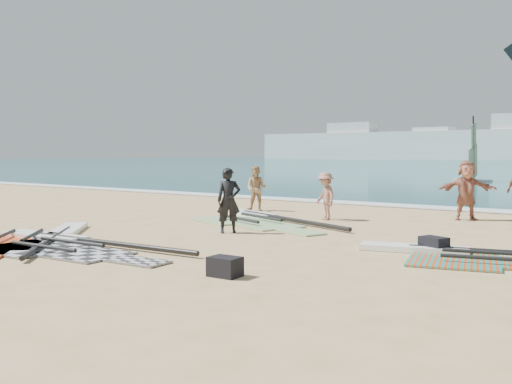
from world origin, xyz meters
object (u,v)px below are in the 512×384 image
Objects in this scene: rig_grey at (60,244)px; gear_bag_far at (434,245)px; rig_orange at (466,256)px; beachgoer_mid at (325,196)px; person_wetsuit at (229,200)px; beachgoer_left at (256,188)px; gear_bag_near at (225,267)px; rig_red at (40,237)px; rig_green at (254,219)px; beachgoer_right at (466,190)px.

rig_grey is 8.22m from gear_bag_far.
rig_orange is 3.61× the size of beachgoer_mid.
beachgoer_left is (-2.72, 5.02, -0.04)m from person_wetsuit.
gear_bag_near is at bearing -37.98° from beachgoer_mid.
rig_grey is at bearing 177.17° from gear_bag_near.
beachgoer_left reaches higher than rig_red.
beachgoer_mid reaches higher than rig_orange.
rig_grey is 8.72m from rig_orange.
rig_green is 3.62× the size of person_wetsuit.
rig_red is (-2.01, -6.17, -0.00)m from rig_green.
gear_bag_far is at bearing 71.42° from rig_red.
beachgoer_right reaches higher than beachgoer_left.
beachgoer_mid is 0.80× the size of beachgoer_right.
beachgoer_left reaches higher than gear_bag_far.
gear_bag_near is (-2.86, -4.10, 0.12)m from rig_orange.
beachgoer_left is at bearing 92.65° from rig_grey.
gear_bag_near is at bearing 41.38° from rig_red.
rig_grey is 4.35m from person_wetsuit.
rig_orange is at bearing -23.68° from gear_bag_far.
rig_orange is at bearing -103.79° from beachgoer_right.
rig_grey is 4.97m from gear_bag_near.
gear_bag_near is 10.82m from beachgoer_right.
rig_red is (-9.20, -3.44, 0.00)m from rig_orange.
rig_grey is 10.99× the size of gear_bag_far.
rig_red is 8.56m from beachgoer_left.
rig_orange is 10.15× the size of gear_bag_near.
rig_grey is 11.27× the size of gear_bag_near.
gear_bag_far is 0.32× the size of person_wetsuit.
rig_green is 2.33m from beachgoer_mid.
beachgoer_right is at bearing -2.61° from beachgoer_left.
rig_green is at bearing -70.91° from beachgoer_left.
rig_orange is 2.89× the size of beachgoer_right.
rig_orange is 5.00m from gear_bag_near.
beachgoer_right is (5.33, 3.92, 0.88)m from rig_green.
rig_red is at bearing -86.72° from rig_green.
rig_green is at bearing 65.57° from person_wetsuit.
beachgoer_left reaches higher than beachgoer_mid.
gear_bag_near is 0.33× the size of beachgoer_left.
person_wetsuit is at bearing 127.82° from gear_bag_near.
person_wetsuit is at bearing -76.95° from beachgoer_left.
rig_green is 6.86m from gear_bag_far.
rig_orange is at bearing 55.11° from gear_bag_near.
rig_grey is at bearing -74.14° from rig_green.
gear_bag_near is at bearing -72.44° from beachgoer_left.
rig_green is 3.00m from person_wetsuit.
gear_bag_far is (7.07, 4.19, 0.11)m from rig_grey.
rig_green is 3.31× the size of beachgoer_right.
beachgoer_right reaches higher than gear_bag_far.
rig_grey is at bearing -149.00° from beachgoer_right.
beachgoer_left is 3.49m from beachgoer_mid.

